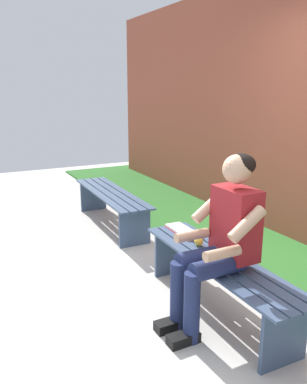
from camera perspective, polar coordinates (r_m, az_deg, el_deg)
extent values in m
cube|color=beige|center=(3.77, -14.24, -12.20)|extent=(10.00, 7.00, 0.04)
cube|color=#2D6B28|center=(4.84, 15.35, -5.66)|extent=(9.00, 2.21, 0.03)
cube|color=#384C6B|center=(3.13, 11.60, -8.95)|extent=(1.64, 0.12, 0.02)
cube|color=#384C6B|center=(3.07, 10.06, -9.33)|extent=(1.64, 0.12, 0.02)
cube|color=#384C6B|center=(3.01, 8.45, -9.72)|extent=(1.64, 0.12, 0.02)
cube|color=#384C6B|center=(2.96, 6.79, -10.12)|extent=(1.64, 0.12, 0.02)
cube|color=#384C6B|center=(2.68, 18.17, -18.97)|extent=(0.04, 0.36, 0.41)
cube|color=#384C6B|center=(3.67, 2.79, -8.62)|extent=(0.04, 0.36, 0.41)
cube|color=#384C6B|center=(4.92, -4.40, 0.08)|extent=(1.69, 0.13, 0.02)
cube|color=#384C6B|center=(4.88, -5.52, -0.05)|extent=(1.69, 0.13, 0.02)
cube|color=#384C6B|center=(4.85, -6.65, -0.19)|extent=(1.69, 0.13, 0.02)
cube|color=#384C6B|center=(4.82, -7.80, -0.33)|extent=(1.69, 0.13, 0.02)
cube|color=#384C6B|center=(4.29, -2.69, -5.11)|extent=(0.04, 0.36, 0.41)
cube|color=#384C6B|center=(5.58, -8.56, -0.53)|extent=(0.04, 0.36, 0.41)
cube|color=maroon|center=(2.83, 11.60, -4.35)|extent=(0.34, 0.20, 0.50)
sphere|color=tan|center=(2.72, 11.85, 3.20)|extent=(0.20, 0.20, 0.20)
ellipsoid|color=black|center=(2.74, 12.37, 3.86)|extent=(0.20, 0.19, 0.15)
cylinder|color=navy|center=(2.74, 9.19, -10.51)|extent=(0.13, 0.40, 0.13)
cylinder|color=navy|center=(2.87, 7.05, -9.20)|extent=(0.13, 0.40, 0.13)
cylinder|color=navy|center=(2.75, 5.48, -16.10)|extent=(0.11, 0.11, 0.50)
cube|color=black|center=(2.84, 4.28, -20.11)|extent=(0.10, 0.22, 0.07)
cylinder|color=navy|center=(2.89, 3.49, -14.51)|extent=(0.11, 0.11, 0.50)
cube|color=black|center=(2.97, 2.37, -18.38)|extent=(0.10, 0.22, 0.07)
cylinder|color=tan|center=(2.60, 13.18, -4.48)|extent=(0.08, 0.28, 0.23)
cylinder|color=tan|center=(2.60, 9.76, -8.62)|extent=(0.07, 0.26, 0.07)
cylinder|color=tan|center=(2.92, 7.88, -2.13)|extent=(0.08, 0.28, 0.23)
cylinder|color=tan|center=(2.87, 5.48, -6.18)|extent=(0.07, 0.26, 0.07)
sphere|color=gold|center=(3.23, 6.47, -7.02)|extent=(0.07, 0.07, 0.07)
cube|color=white|center=(3.44, 5.13, -6.08)|extent=(0.20, 0.15, 0.02)
cube|color=white|center=(3.60, 3.44, -5.05)|extent=(0.20, 0.15, 0.02)
cube|color=red|center=(3.52, 4.26, -5.69)|extent=(0.42, 0.17, 0.01)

